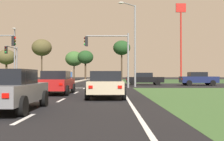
# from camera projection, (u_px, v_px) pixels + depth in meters

# --- Properties ---
(ground_plane) EXTENTS (200.00, 200.00, 0.00)m
(ground_plane) POSITION_uv_depth(u_px,v_px,m) (61.00, 85.00, 34.13)
(ground_plane) COLOR black
(grass_verge_far_right) EXTENTS (35.00, 35.00, 0.01)m
(grass_verge_far_right) POSITION_uv_depth(u_px,v_px,m) (206.00, 81.00, 58.69)
(grass_verge_far_right) COLOR #2D4C28
(grass_verge_far_right) RESTS_ON ground
(median_island_far) EXTENTS (1.20, 36.00, 0.14)m
(median_island_far) POSITION_uv_depth(u_px,v_px,m) (82.00, 80.00, 59.13)
(median_island_far) COLOR #ADA89E
(median_island_far) RESTS_ON ground
(lane_dash_near) EXTENTS (0.14, 2.00, 0.01)m
(lane_dash_near) POSITION_uv_depth(u_px,v_px,m) (23.00, 119.00, 8.21)
(lane_dash_near) COLOR silver
(lane_dash_near) RESTS_ON ground
(lane_dash_second) EXTENTS (0.14, 2.00, 0.01)m
(lane_dash_second) POSITION_uv_depth(u_px,v_px,m) (61.00, 100.00, 14.21)
(lane_dash_second) COLOR silver
(lane_dash_second) RESTS_ON ground
(lane_dash_third) EXTENTS (0.14, 2.00, 0.01)m
(lane_dash_third) POSITION_uv_depth(u_px,v_px,m) (76.00, 93.00, 20.21)
(lane_dash_third) COLOR silver
(lane_dash_third) RESTS_ON ground
(lane_dash_fourth) EXTENTS (0.14, 2.00, 0.01)m
(lane_dash_fourth) POSITION_uv_depth(u_px,v_px,m) (84.00, 88.00, 26.21)
(lane_dash_fourth) COLOR silver
(lane_dash_fourth) RESTS_ON ground
(edge_line_right) EXTENTS (0.14, 24.00, 0.01)m
(edge_line_right) POSITION_uv_depth(u_px,v_px,m) (126.00, 97.00, 16.15)
(edge_line_right) COLOR silver
(edge_line_right) RESTS_ON ground
(stop_bar_near) EXTENTS (6.40, 0.50, 0.01)m
(stop_bar_near) POSITION_uv_depth(u_px,v_px,m) (88.00, 88.00, 27.14)
(stop_bar_near) COLOR silver
(stop_bar_near) RESTS_ON ground
(crosswalk_bar_second) EXTENTS (0.70, 2.80, 0.01)m
(crosswalk_bar_second) POSITION_uv_depth(u_px,v_px,m) (0.00, 87.00, 28.92)
(crosswalk_bar_second) COLOR silver
(crosswalk_bar_second) RESTS_ON ground
(crosswalk_bar_third) EXTENTS (0.70, 2.80, 0.01)m
(crosswalk_bar_third) POSITION_uv_depth(u_px,v_px,m) (12.00, 87.00, 28.93)
(crosswalk_bar_third) COLOR silver
(crosswalk_bar_third) RESTS_ON ground
(crosswalk_bar_fourth) EXTENTS (0.70, 2.80, 0.01)m
(crosswalk_bar_fourth) POSITION_uv_depth(u_px,v_px,m) (23.00, 87.00, 28.93)
(crosswalk_bar_fourth) COLOR silver
(crosswalk_bar_fourth) RESTS_ON ground
(crosswalk_bar_fifth) EXTENTS (0.70, 2.80, 0.01)m
(crosswalk_bar_fifth) POSITION_uv_depth(u_px,v_px,m) (34.00, 87.00, 28.93)
(crosswalk_bar_fifth) COLOR silver
(crosswalk_bar_fifth) RESTS_ON ground
(car_grey_near) EXTENTS (2.04, 4.35, 1.47)m
(car_grey_near) POSITION_uv_depth(u_px,v_px,m) (8.00, 90.00, 10.03)
(car_grey_near) COLOR slate
(car_grey_near) RESTS_ON ground
(car_black_second) EXTENTS (4.54, 1.97, 1.50)m
(car_black_second) POSITION_uv_depth(u_px,v_px,m) (144.00, 79.00, 34.96)
(car_black_second) COLOR black
(car_black_second) RESTS_ON ground
(car_navy_fourth) EXTENTS (4.30, 2.10, 1.57)m
(car_navy_fourth) POSITION_uv_depth(u_px,v_px,m) (198.00, 79.00, 33.63)
(car_navy_fourth) COLOR #161E47
(car_navy_fourth) RESTS_ON ground
(car_beige_fifth) EXTENTS (2.05, 4.15, 1.46)m
(car_beige_fifth) POSITION_uv_depth(u_px,v_px,m) (106.00, 84.00, 15.52)
(car_beige_fifth) COLOR #BCAD8E
(car_beige_fifth) RESTS_ON ground
(car_red_sixth) EXTENTS (1.99, 4.52, 1.51)m
(car_red_sixth) POSITION_uv_depth(u_px,v_px,m) (56.00, 82.00, 18.55)
(car_red_sixth) COLOR #A31919
(car_red_sixth) RESTS_ON ground
(traffic_signal_far_left) EXTENTS (0.32, 4.51, 5.23)m
(traffic_signal_far_left) POSITION_uv_depth(u_px,v_px,m) (12.00, 58.00, 39.09)
(traffic_signal_far_left) COLOR gray
(traffic_signal_far_left) RESTS_ON ground
(traffic_signal_near_right) EXTENTS (4.39, 0.32, 5.28)m
(traffic_signal_near_right) POSITION_uv_depth(u_px,v_px,m) (111.00, 50.00, 27.60)
(traffic_signal_near_right) COLOR gray
(traffic_signal_near_right) RESTS_ON ground
(street_lamp_second) EXTENTS (1.89, 2.06, 8.47)m
(street_lamp_second) POSITION_uv_depth(u_px,v_px,m) (133.00, 40.00, 29.33)
(street_lamp_second) COLOR gray
(street_lamp_second) RESTS_ON ground
(street_lamp_third) EXTENTS (0.98, 2.19, 8.00)m
(street_lamp_third) POSITION_uv_depth(u_px,v_px,m) (14.00, 52.00, 42.01)
(street_lamp_third) COLOR gray
(street_lamp_third) RESTS_ON ground
(pedestrian_at_median) EXTENTS (0.34, 0.34, 1.73)m
(pedestrian_at_median) POSITION_uv_depth(u_px,v_px,m) (71.00, 75.00, 43.16)
(pedestrian_at_median) COLOR maroon
(pedestrian_at_median) RESTS_ON median_island_far
(fastfood_pole_sign) EXTENTS (1.80, 0.40, 14.24)m
(fastfood_pole_sign) POSITION_uv_depth(u_px,v_px,m) (180.00, 26.00, 51.96)
(fastfood_pole_sign) COLOR red
(fastfood_pole_sign) RESTS_ON ground
(treeline_near) EXTENTS (4.30, 4.30, 7.32)m
(treeline_near) POSITION_uv_depth(u_px,v_px,m) (6.00, 57.00, 68.60)
(treeline_near) COLOR #423323
(treeline_near) RESTS_ON ground
(treeline_second) EXTENTS (4.95, 4.95, 10.14)m
(treeline_second) POSITION_uv_depth(u_px,v_px,m) (41.00, 48.00, 71.29)
(treeline_second) COLOR #423323
(treeline_second) RESTS_ON ground
(treeline_third) EXTENTS (4.43, 4.43, 7.17)m
(treeline_third) POSITION_uv_depth(u_px,v_px,m) (73.00, 59.00, 71.88)
(treeline_third) COLOR #423323
(treeline_third) RESTS_ON ground
(treeline_fourth) EXTENTS (3.70, 3.70, 6.93)m
(treeline_fourth) POSITION_uv_depth(u_px,v_px,m) (85.00, 57.00, 66.86)
(treeline_fourth) COLOR #423323
(treeline_fourth) RESTS_ON ground
(treeline_fifth) EXTENTS (4.11, 4.11, 9.44)m
(treeline_fifth) POSITION_uv_depth(u_px,v_px,m) (121.00, 48.00, 68.26)
(treeline_fifth) COLOR #423323
(treeline_fifth) RESTS_ON ground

